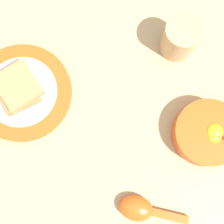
% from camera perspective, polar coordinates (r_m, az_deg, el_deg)
% --- Properties ---
extents(ground_plane, '(3.00, 3.00, 0.00)m').
position_cam_1_polar(ground_plane, '(0.66, -3.04, -7.26)').
color(ground_plane, tan).
extents(egg_bowl, '(0.14, 0.13, 0.08)m').
position_cam_1_polar(egg_bowl, '(0.66, 16.93, -3.70)').
color(egg_bowl, '#DB5119').
rests_on(egg_bowl, ground_plane).
extents(toast_plate, '(0.21, 0.21, 0.02)m').
position_cam_1_polar(toast_plate, '(0.69, -16.12, 3.47)').
color(toast_plate, '#DB5119').
rests_on(toast_plate, ground_plane).
extents(toast_sandwich, '(0.11, 0.11, 0.04)m').
position_cam_1_polar(toast_sandwich, '(0.67, -16.90, 4.15)').
color(toast_sandwich, '#9E7042').
rests_on(toast_sandwich, toast_plate).
extents(soup_spoon, '(0.14, 0.08, 0.03)m').
position_cam_1_polar(soup_spoon, '(0.65, 5.24, -17.29)').
color(soup_spoon, '#DB5119').
rests_on(soup_spoon, ground_plane).
extents(drinking_cup, '(0.07, 0.07, 0.09)m').
position_cam_1_polar(drinking_cup, '(0.68, 12.34, 13.08)').
color(drinking_cup, tan).
rests_on(drinking_cup, ground_plane).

